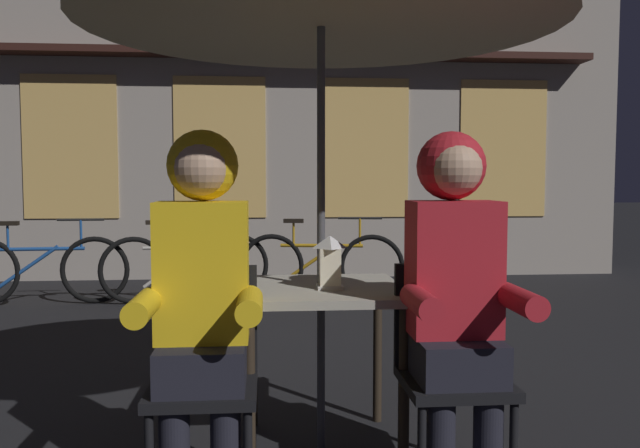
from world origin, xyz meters
TOP-DOWN VIEW (x-y plane):
  - ground_plane at (0.00, 0.00)m, footprint 60.00×60.00m
  - cafe_table at (0.00, 0.00)m, footprint 0.72×0.72m
  - lantern at (0.03, -0.07)m, footprint 0.11×0.11m
  - chair_left at (-0.48, -0.37)m, footprint 0.40×0.40m
  - chair_right at (0.48, -0.37)m, footprint 0.40×0.40m
  - person_left_hooded at (-0.48, -0.43)m, footprint 0.45×0.56m
  - person_right_hooded at (0.48, -0.43)m, footprint 0.45×0.56m
  - shopfront_building at (-0.79, 5.40)m, footprint 10.00×0.93m
  - bicycle_nearest at (-2.42, 3.57)m, footprint 1.68×0.14m
  - bicycle_second at (-1.04, 3.66)m, footprint 1.65×0.43m
  - bicycle_third at (0.32, 3.66)m, footprint 1.67×0.29m

SIDE VIEW (x-z plane):
  - ground_plane at x=0.00m, z-range 0.00..0.00m
  - bicycle_nearest at x=-2.42m, z-range -0.07..0.77m
  - bicycle_second at x=-1.04m, z-range -0.07..0.77m
  - bicycle_third at x=0.32m, z-range -0.07..0.77m
  - chair_left at x=-0.48m, z-range 0.05..0.92m
  - chair_right at x=0.48m, z-range 0.05..0.92m
  - cafe_table at x=0.00m, z-range 0.27..1.01m
  - person_left_hooded at x=-0.48m, z-range 0.15..1.55m
  - person_right_hooded at x=0.48m, z-range 0.15..1.55m
  - lantern at x=0.03m, z-range 0.75..0.98m
  - shopfront_building at x=-0.79m, z-range -0.01..6.19m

